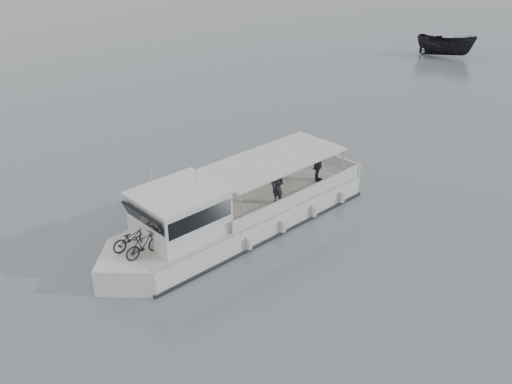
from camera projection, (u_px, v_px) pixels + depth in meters
ground at (262, 197)px, 29.08m from camera, size 1400.00×1400.00×0.00m
tour_boat at (227, 216)px, 25.34m from camera, size 14.29×5.08×5.95m
dark_motorboat at (446, 45)px, 55.00m from camera, size 4.55×5.85×2.14m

